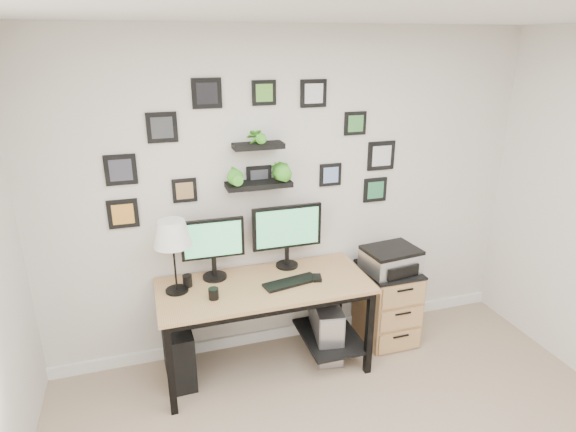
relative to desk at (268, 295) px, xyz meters
name	(u,v)px	position (x,y,z in m)	size (l,w,h in m)	color
room	(293,330)	(0.31, 0.32, -0.58)	(4.00, 4.00, 4.00)	tan
desk	(268,295)	(0.00, 0.00, 0.00)	(1.60, 0.70, 0.75)	tan
monitor_left	(213,244)	(-0.38, 0.17, 0.41)	(0.48, 0.19, 0.49)	black
monitor_right	(287,231)	(0.22, 0.20, 0.43)	(0.56, 0.18, 0.52)	black
keyboard	(291,282)	(0.16, -0.09, 0.13)	(0.42, 0.13, 0.02)	black
mouse	(317,278)	(0.37, -0.09, 0.14)	(0.06, 0.10, 0.03)	black
table_lamp	(172,235)	(-0.68, 0.05, 0.57)	(0.27, 0.27, 0.55)	black
mug	(214,294)	(-0.44, -0.14, 0.16)	(0.07, 0.07, 0.08)	black
pen_cup	(187,281)	(-0.59, 0.10, 0.17)	(0.07, 0.07, 0.09)	black
pc_tower_black	(179,352)	(-0.71, 0.04, -0.40)	(0.20, 0.46, 0.46)	black
pc_tower_grey	(326,328)	(0.49, 0.00, -0.39)	(0.28, 0.49, 0.46)	gray
file_cabinet	(387,303)	(1.08, 0.06, -0.29)	(0.43, 0.53, 0.67)	tan
printer	(391,260)	(1.07, 0.03, 0.14)	(0.47, 0.39, 0.20)	silver
wall_decor	(260,157)	(0.03, 0.27, 1.03)	(2.30, 0.18, 1.05)	black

